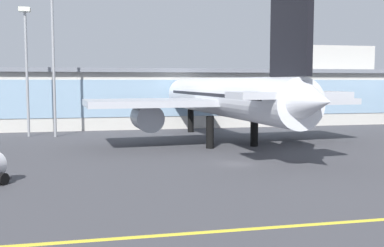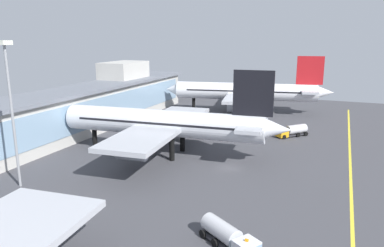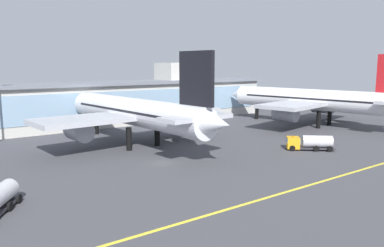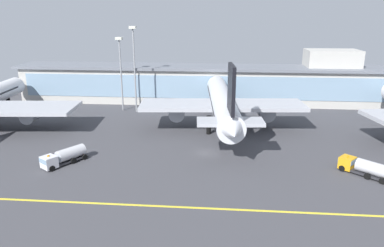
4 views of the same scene
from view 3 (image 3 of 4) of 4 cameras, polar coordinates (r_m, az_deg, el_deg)
name	(u,v)px [view 3 (image 3 of 4)]	position (r m, az deg, el deg)	size (l,w,h in m)	color
ground_plane	(162,163)	(64.71, -4.56, -5.99)	(180.00, 180.00, 0.00)	#424247
taxiway_centreline_stripe	(256,201)	(48.19, 9.57, -11.35)	(144.00, 0.50, 0.01)	yellow
terminal_building	(78,103)	(104.47, -16.67, 2.91)	(126.66, 14.00, 16.99)	beige
airliner_near_right	(134,112)	(78.36, -8.63, 1.65)	(40.65, 53.38, 18.71)	black
airliner_far_right	(313,100)	(108.34, 17.69, 3.35)	(40.74, 55.53, 18.92)	black
fuel_tanker_truck	(309,142)	(77.54, 17.04, -2.72)	(8.31, 7.90, 2.90)	black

